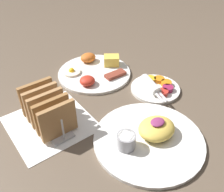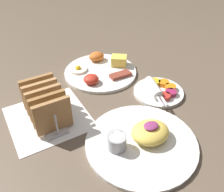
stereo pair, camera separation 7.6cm
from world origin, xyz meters
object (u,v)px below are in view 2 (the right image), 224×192
Objects in this scene: plate_foreground at (142,140)px; plate_breakfast at (101,70)px; plate_condiments at (159,90)px; toast_rack at (46,104)px.

plate_breakfast is at bearing 78.82° from plate_foreground.
toast_rack is (-0.35, 0.07, 0.04)m from plate_condiments.
plate_breakfast is 0.37m from plate_foreground.
plate_foreground is at bearing -139.34° from plate_condiments.
plate_condiments is 0.36m from toast_rack.
plate_foreground is (-0.07, -0.36, 0.00)m from plate_breakfast.
toast_rack reaches higher than plate_condiments.
plate_foreground reaches higher than plate_condiments.
toast_rack is at bearing -150.05° from plate_breakfast.
plate_breakfast is 0.23m from plate_condiments.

